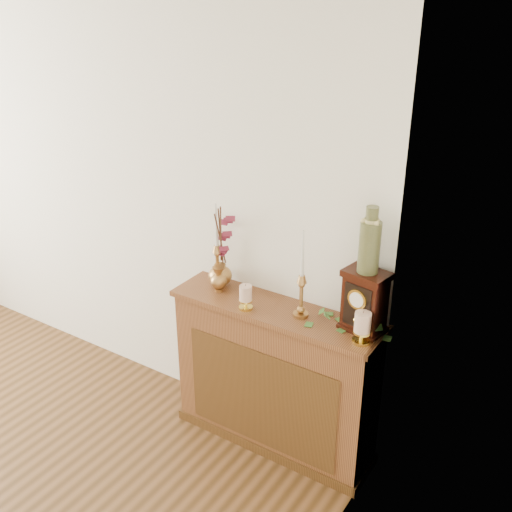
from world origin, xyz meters
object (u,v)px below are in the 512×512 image
Objects in this scene: candlestick_center at (301,289)px; ginger_jar at (225,248)px; bud_vase at (218,279)px; candlestick_left at (217,258)px; ceramic_vase at (370,243)px; mantel_clock at (364,302)px.

candlestick_center is 0.96× the size of ginger_jar.
bud_vase is at bearing -179.37° from candlestick_center.
ceramic_vase is (0.94, -0.02, 0.32)m from candlestick_left.
bud_vase is at bearing -76.65° from ginger_jar.
candlestick_left reaches higher than candlestick_center.
candlestick_center is at bearing -160.99° from mantel_clock.
candlestick_left is at bearing 173.24° from candlestick_center.
ginger_jar reaches higher than mantel_clock.
ceramic_vase is at bearing 90.00° from mantel_clock.
bud_vase is at bearing -166.14° from mantel_clock.
ginger_jar reaches higher than candlestick_left.
candlestick_left is at bearing 128.82° from bud_vase.
candlestick_center is 0.55m from bud_vase.
candlestick_left is 3.27× the size of bud_vase.
bud_vase is at bearing -51.18° from candlestick_left.
ceramic_vase reaches higher than mantel_clock.
candlestick_center is 3.23× the size of bud_vase.
candlestick_center is at bearing -9.50° from ginger_jar.
candlestick_left is 1.51× the size of mantel_clock.
ginger_jar is at bearing 177.56° from ceramic_vase.
ceramic_vase is (0.00, 0.00, 0.32)m from mantel_clock.
mantel_clock is (0.90, -0.04, -0.07)m from ginger_jar.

